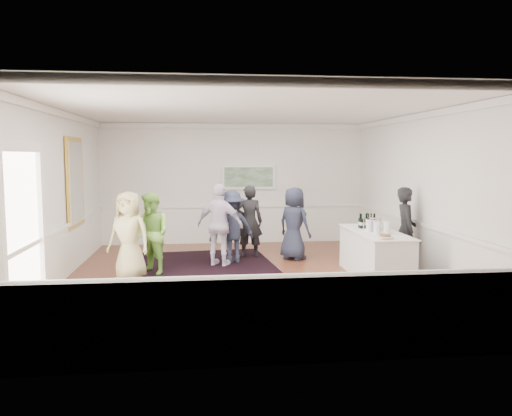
{
  "coord_description": "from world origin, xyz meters",
  "views": [
    {
      "loc": [
        -0.88,
        -9.33,
        2.35
      ],
      "look_at": [
        0.18,
        0.2,
        1.34
      ],
      "focal_mm": 35.0,
      "sensor_mm": 36.0,
      "label": 1
    }
  ],
  "objects": [
    {
      "name": "guest_dark_a",
      "position": [
        -0.21,
        1.42,
        0.8
      ],
      "size": [
        1.17,
        0.91,
        1.59
      ],
      "primitive_type": "imported",
      "rotation": [
        0.0,
        0.0,
        3.5
      ],
      "color": "#202436",
      "rests_on": "floor"
    },
    {
      "name": "nut_bowl",
      "position": [
        2.33,
        -1.0,
        0.93
      ],
      "size": [
        0.28,
        0.28,
        0.08
      ],
      "color": "white",
      "rests_on": "serving_table"
    },
    {
      "name": "landscape_painting",
      "position": [
        0.4,
        3.95,
        1.78
      ],
      "size": [
        1.44,
        0.06,
        0.66
      ],
      "color": "white",
      "rests_on": "wall_back"
    },
    {
      "name": "wainscoting",
      "position": [
        0.0,
        0.0,
        0.5
      ],
      "size": [
        7.0,
        8.0,
        1.0
      ],
      "primitive_type": null,
      "color": "white",
      "rests_on": "floor"
    },
    {
      "name": "juice_pitchers",
      "position": [
        2.43,
        -0.34,
        1.02
      ],
      "size": [
        0.36,
        0.4,
        0.24
      ],
      "color": "#73BA42",
      "rests_on": "serving_table"
    },
    {
      "name": "ice_bucket",
      "position": [
        2.49,
        0.01,
        1.01
      ],
      "size": [
        0.26,
        0.26,
        0.25
      ],
      "primitive_type": "cylinder",
      "color": "silver",
      "rests_on": "serving_table"
    },
    {
      "name": "wall_right",
      "position": [
        3.5,
        0.0,
        1.6
      ],
      "size": [
        0.02,
        8.0,
        3.2
      ],
      "primitive_type": "cube",
      "color": "white",
      "rests_on": "floor"
    },
    {
      "name": "floor",
      "position": [
        0.0,
        0.0,
        0.0
      ],
      "size": [
        8.0,
        8.0,
        0.0
      ],
      "primitive_type": "plane",
      "color": "brown",
      "rests_on": "ground"
    },
    {
      "name": "bartender",
      "position": [
        3.2,
        0.18,
        0.86
      ],
      "size": [
        0.51,
        0.69,
        1.73
      ],
      "primitive_type": "imported",
      "rotation": [
        0.0,
        0.0,
        1.41
      ],
      "color": "black",
      "rests_on": "floor"
    },
    {
      "name": "ceiling",
      "position": [
        0.0,
        0.0,
        3.2
      ],
      "size": [
        7.0,
        8.0,
        0.02
      ],
      "primitive_type": "cube",
      "color": "white",
      "rests_on": "wall_back"
    },
    {
      "name": "wall_back",
      "position": [
        0.0,
        4.0,
        1.6
      ],
      "size": [
        7.0,
        0.02,
        3.2
      ],
      "primitive_type": "cube",
      "color": "white",
      "rests_on": "floor"
    },
    {
      "name": "wall_left",
      "position": [
        -3.5,
        0.0,
        1.6
      ],
      "size": [
        0.02,
        8.0,
        3.2
      ],
      "primitive_type": "cube",
      "color": "white",
      "rests_on": "floor"
    },
    {
      "name": "wine_bottles",
      "position": [
        2.46,
        0.32,
        1.05
      ],
      "size": [
        0.37,
        0.24,
        0.31
      ],
      "color": "black",
      "rests_on": "serving_table"
    },
    {
      "name": "mirror",
      "position": [
        -3.45,
        1.3,
        1.8
      ],
      "size": [
        0.05,
        1.25,
        1.85
      ],
      "color": "gold",
      "rests_on": "wall_left"
    },
    {
      "name": "guest_tan",
      "position": [
        -2.24,
        0.15,
        0.84
      ],
      "size": [
        0.96,
        0.78,
        1.68
      ],
      "primitive_type": "imported",
      "rotation": [
        0.0,
        0.0,
        -0.35
      ],
      "color": "tan",
      "rests_on": "floor"
    },
    {
      "name": "serving_table",
      "position": [
        2.46,
        -0.15,
        0.45
      ],
      "size": [
        0.84,
        2.21,
        0.9
      ],
      "color": "white",
      "rests_on": "floor"
    },
    {
      "name": "doorway",
      "position": [
        -3.45,
        -1.9,
        1.42
      ],
      "size": [
        0.1,
        1.78,
        2.56
      ],
      "color": "white",
      "rests_on": "wall_left"
    },
    {
      "name": "guest_navy",
      "position": [
        1.21,
        1.67,
        0.82
      ],
      "size": [
        0.93,
        0.94,
        1.64
      ],
      "primitive_type": "imported",
      "rotation": [
        0.0,
        0.0,
        2.33
      ],
      "color": "#202436",
      "rests_on": "floor"
    },
    {
      "name": "guest_lilac",
      "position": [
        -0.48,
        1.18,
        0.88
      ],
      "size": [
        1.11,
        0.82,
        1.76
      ],
      "primitive_type": "imported",
      "rotation": [
        0.0,
        0.0,
        2.71
      ],
      "color": "silver",
      "rests_on": "floor"
    },
    {
      "name": "guest_dark_b",
      "position": [
        0.22,
        1.99,
        0.84
      ],
      "size": [
        0.67,
        0.49,
        1.68
      ],
      "primitive_type": "imported",
      "rotation": [
        0.0,
        0.0,
        2.98
      ],
      "color": "black",
      "rests_on": "floor"
    },
    {
      "name": "guest_green",
      "position": [
        -1.86,
        0.59,
        0.81
      ],
      "size": [
        0.99,
        1.0,
        1.63
      ],
      "primitive_type": "imported",
      "rotation": [
        0.0,
        0.0,
        -0.82
      ],
      "color": "#8DD756",
      "rests_on": "floor"
    },
    {
      "name": "area_rug",
      "position": [
        -0.86,
        0.82,
        0.01
      ],
      "size": [
        3.45,
        4.32,
        0.02
      ],
      "primitive_type": "cube",
      "rotation": [
        0.0,
        0.0,
        0.1
      ],
      "color": "black",
      "rests_on": "floor"
    },
    {
      "name": "wall_front",
      "position": [
        0.0,
        -4.0,
        1.6
      ],
      "size": [
        7.0,
        0.02,
        3.2
      ],
      "primitive_type": "cube",
      "color": "white",
      "rests_on": "floor"
    }
  ]
}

